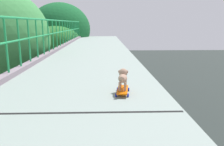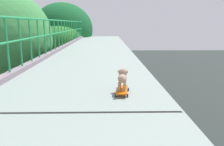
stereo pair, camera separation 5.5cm
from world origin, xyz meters
name	(u,v)px [view 1 (the left image)]	position (x,y,z in m)	size (l,w,h in m)	color
overpass_deck	(68,125)	(1.27, 0.00, 6.01)	(3.13, 35.20, 0.50)	gray
car_red_taxi_fifth	(7,134)	(-4.31, 10.15, 0.69)	(1.97, 4.19, 1.59)	red
city_bus	(31,65)	(-7.99, 26.79, 1.97)	(2.54, 10.81, 3.50)	red
roadside_tree_far	(57,42)	(-2.04, 15.69, 5.91)	(3.75, 3.75, 7.37)	brown
roadside_tree_farthest	(60,30)	(-2.08, 17.42, 6.85)	(5.24, 5.24, 9.17)	#52342E
toy_skateboard	(123,90)	(2.07, 0.60, 6.33)	(0.26, 0.52, 0.08)	#E35A03
small_dog	(123,77)	(2.07, 0.64, 6.54)	(0.19, 0.41, 0.32)	#A17C65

